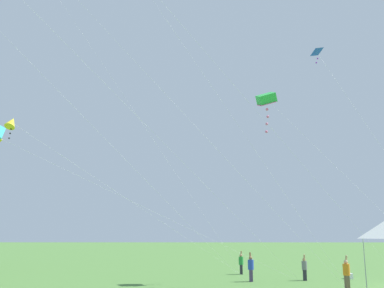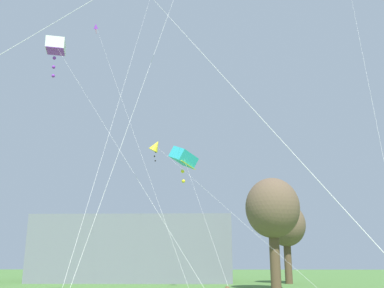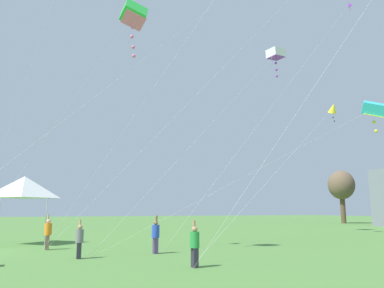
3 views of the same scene
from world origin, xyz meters
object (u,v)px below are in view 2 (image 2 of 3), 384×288
(kite_purple_diamond_1, at_px, (96,28))
(kite_cyan_box_7, at_px, (184,158))
(kite_white_box_5, at_px, (56,47))
(kite_yellow_diamond_2, at_px, (156,146))

(kite_purple_diamond_1, xyz_separation_m, kite_cyan_box_7, (9.04, -7.56, -15.04))
(kite_white_box_5, bearing_deg, kite_purple_diamond_1, 89.20)
(kite_purple_diamond_1, height_order, kite_yellow_diamond_2, kite_purple_diamond_1)
(kite_yellow_diamond_2, distance_m, kite_white_box_5, 10.55)
(kite_yellow_diamond_2, bearing_deg, kite_purple_diamond_1, 126.55)
(kite_purple_diamond_1, bearing_deg, kite_yellow_diamond_2, -53.45)
(kite_purple_diamond_1, distance_m, kite_white_box_5, 12.16)
(kite_white_box_5, bearing_deg, kite_yellow_diamond_2, -0.47)
(kite_cyan_box_7, bearing_deg, kite_white_box_5, -166.51)
(kite_white_box_5, bearing_deg, kite_cyan_box_7, 13.49)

